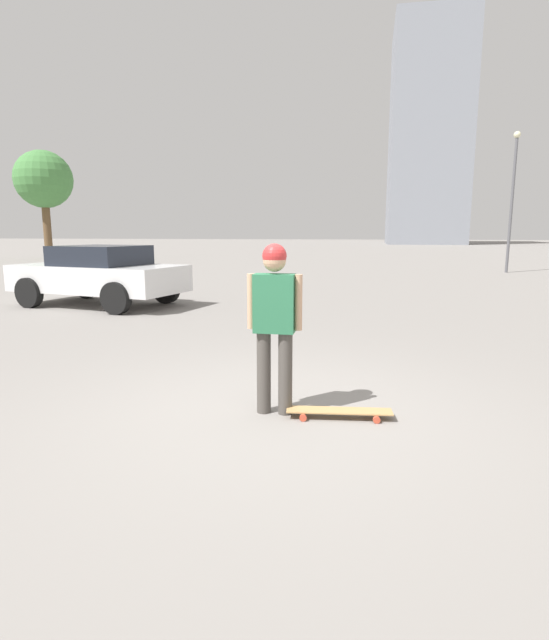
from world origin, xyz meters
TOP-DOWN VIEW (x-y plane):
  - ground_plane at (0.00, 0.00)m, footprint 220.00×220.00m
  - person at (0.00, 0.00)m, footprint 0.23×0.52m
  - skateboard at (-0.02, -0.63)m, footprint 0.33×1.01m
  - car_parked_near at (6.25, 5.41)m, footprint 2.63×4.32m
  - building_block_distant at (72.46, -8.32)m, footprint 14.03×10.50m
  - tree_distant at (24.00, 19.12)m, footprint 3.48×3.48m
  - lamp_post at (18.47, -6.64)m, footprint 0.28×0.28m

SIDE VIEW (x-z plane):
  - ground_plane at x=0.00m, z-range 0.00..0.00m
  - skateboard at x=-0.02m, z-range 0.03..0.10m
  - car_parked_near at x=6.25m, z-range 0.04..1.46m
  - person at x=0.00m, z-range 0.15..1.78m
  - lamp_post at x=18.47m, z-range 0.49..6.30m
  - tree_distant at x=24.00m, z-range 1.53..8.19m
  - building_block_distant at x=72.46m, z-range 0.00..29.85m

